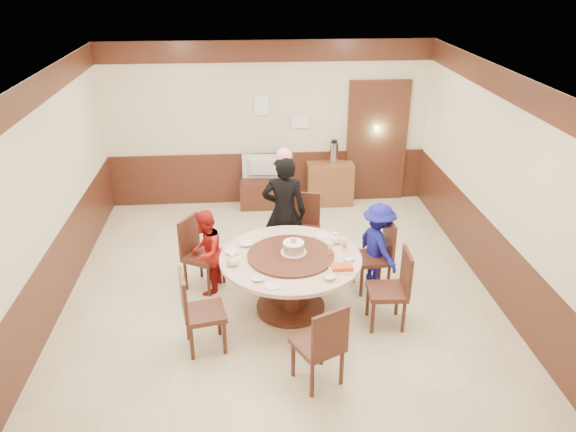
{
  "coord_description": "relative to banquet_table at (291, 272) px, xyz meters",
  "views": [
    {
      "loc": [
        -0.38,
        -6.32,
        4.03
      ],
      "look_at": [
        0.11,
        -0.06,
        1.1
      ],
      "focal_mm": 35.0,
      "sensor_mm": 36.0,
      "label": 1
    }
  ],
  "objects": [
    {
      "name": "chair_0",
      "position": [
        1.12,
        0.41,
        -0.23
      ],
      "size": [
        0.48,
        0.47,
        0.97
      ],
      "rotation": [
        0.0,
        0.0,
        1.65
      ],
      "color": "#431E15",
      "rests_on": "ground"
    },
    {
      "name": "side_cabinet",
      "position": [
        0.96,
        3.24,
        -0.16
      ],
      "size": [
        0.8,
        0.4,
        0.75
      ],
      "primitive_type": "cube",
      "color": "brown",
      "rests_on": "ground"
    },
    {
      "name": "notice_right",
      "position": [
        0.44,
        3.41,
        0.92
      ],
      "size": [
        0.3,
        0.0,
        0.22
      ],
      "primitive_type": "cube",
      "color": "white",
      "rests_on": "room"
    },
    {
      "name": "bottle_0",
      "position": [
        0.48,
        -0.0,
        0.3
      ],
      "size": [
        0.06,
        0.06,
        0.16
      ],
      "primitive_type": "cylinder",
      "color": "white",
      "rests_on": "banquet_table"
    },
    {
      "name": "thermos",
      "position": [
        1.02,
        3.24,
        0.41
      ],
      "size": [
        0.15,
        0.15,
        0.38
      ],
      "primitive_type": "cylinder",
      "color": "silver",
      "rests_on": "side_cabinet"
    },
    {
      "name": "saucer_near",
      "position": [
        -0.25,
        -0.65,
        0.22
      ],
      "size": [
        0.18,
        0.18,
        0.01
      ],
      "primitive_type": "cylinder",
      "color": "white",
      "rests_on": "banquet_table"
    },
    {
      "name": "saucer_far",
      "position": [
        0.45,
        0.5,
        0.22
      ],
      "size": [
        0.18,
        0.18,
        0.01
      ],
      "primitive_type": "cylinder",
      "color": "white",
      "rests_on": "banquet_table"
    },
    {
      "name": "teapot_right",
      "position": [
        0.59,
        0.29,
        0.28
      ],
      "size": [
        0.17,
        0.15,
        0.13
      ],
      "primitive_type": "ellipsoid",
      "color": "white",
      "rests_on": "banquet_table"
    },
    {
      "name": "person_blue",
      "position": [
        1.18,
        0.49,
        0.05
      ],
      "size": [
        0.67,
        0.86,
        1.18
      ],
      "primitive_type": "imported",
      "rotation": [
        0.0,
        0.0,
        1.92
      ],
      "color": "navy",
      "rests_on": "ground"
    },
    {
      "name": "shrimp_platter",
      "position": [
        0.56,
        -0.37,
        0.24
      ],
      "size": [
        0.3,
        0.2,
        0.06
      ],
      "color": "white",
      "rests_on": "banquet_table"
    },
    {
      "name": "birthday_cake",
      "position": [
        0.04,
        0.04,
        0.32
      ],
      "size": [
        0.31,
        0.31,
        0.21
      ],
      "color": "white",
      "rests_on": "banquet_table"
    },
    {
      "name": "bowl_0",
      "position": [
        -0.53,
        0.32,
        0.24
      ],
      "size": [
        0.16,
        0.16,
        0.04
      ],
      "primitive_type": "imported",
      "color": "white",
      "rests_on": "banquet_table"
    },
    {
      "name": "bowl_3",
      "position": [
        0.68,
        -0.15,
        0.24
      ],
      "size": [
        0.13,
        0.13,
        0.04
      ],
      "primitive_type": "imported",
      "color": "white",
      "rests_on": "banquet_table"
    },
    {
      "name": "chair_4",
      "position": [
        0.18,
        -1.33,
        -0.23
      ],
      "size": [
        0.59,
        0.59,
        0.97
      ],
      "rotation": [
        0.0,
        0.0,
        6.75
      ],
      "color": "#431E15",
      "rests_on": "ground"
    },
    {
      "name": "bowl_2",
      "position": [
        -0.41,
        -0.51,
        0.23
      ],
      "size": [
        0.13,
        0.13,
        0.03
      ],
      "primitive_type": "imported",
      "color": "white",
      "rests_on": "banquet_table"
    },
    {
      "name": "chair_5",
      "position": [
        1.12,
        -0.39,
        -0.23
      ],
      "size": [
        0.47,
        0.46,
        0.97
      ],
      "rotation": [
        0.0,
        0.0,
        7.81
      ],
      "color": "#431E15",
      "rests_on": "ground"
    },
    {
      "name": "chair_2",
      "position": [
        -1.11,
        0.64,
        -0.23
      ],
      "size": [
        0.61,
        0.6,
        0.97
      ],
      "rotation": [
        0.0,
        0.0,
        4.19
      ],
      "color": "#431E15",
      "rests_on": "ground"
    },
    {
      "name": "chair_3",
      "position": [
        -1.03,
        -0.67,
        -0.23
      ],
      "size": [
        0.53,
        0.52,
        0.97
      ],
      "rotation": [
        0.0,
        0.0,
        4.91
      ],
      "color": "#431E15",
      "rests_on": "ground"
    },
    {
      "name": "teapot_left",
      "position": [
        -0.69,
        -0.15,
        0.28
      ],
      "size": [
        0.17,
        0.15,
        0.13
      ],
      "primitive_type": "ellipsoid",
      "color": "white",
      "rests_on": "banquet_table"
    },
    {
      "name": "room",
      "position": [
        -0.1,
        0.47,
        0.55
      ],
      "size": [
        6.0,
        6.04,
        2.84
      ],
      "color": "beige",
      "rests_on": "ground"
    },
    {
      "name": "bowl_4",
      "position": [
        -0.7,
        0.14,
        0.24
      ],
      "size": [
        0.16,
        0.16,
        0.04
      ],
      "primitive_type": "imported",
      "color": "white",
      "rests_on": "banquet_table"
    },
    {
      "name": "tv_stand",
      "position": [
        -0.2,
        3.21,
        -0.28
      ],
      "size": [
        0.85,
        0.45,
        0.5
      ],
      "primitive_type": "cube",
      "color": "#431E15",
      "rests_on": "ground"
    },
    {
      "name": "person_standing",
      "position": [
        0.0,
        1.09,
        0.3
      ],
      "size": [
        0.65,
        0.48,
        1.66
      ],
      "primitive_type": "imported",
      "rotation": [
        0.0,
        0.0,
        3.0
      ],
      "color": "black",
      "rests_on": "ground"
    },
    {
      "name": "chair_1",
      "position": [
        0.29,
        1.26,
        -0.23
      ],
      "size": [
        0.54,
        0.55,
        0.97
      ],
      "rotation": [
        0.0,
        0.0,
        2.87
      ],
      "color": "#431E15",
      "rests_on": "ground"
    },
    {
      "name": "bowl_1",
      "position": [
        0.39,
        -0.54,
        0.24
      ],
      "size": [
        0.15,
        0.15,
        0.05
      ],
      "primitive_type": "imported",
      "color": "white",
      "rests_on": "banquet_table"
    },
    {
      "name": "person_red",
      "position": [
        -1.05,
        0.52,
        0.03
      ],
      "size": [
        0.53,
        0.63,
        1.14
      ],
      "primitive_type": "imported",
      "rotation": [
        0.0,
        0.0,
        4.51
      ],
      "color": "#A81916",
      "rests_on": "ground"
    },
    {
      "name": "bottle_1",
      "position": [
        0.67,
        0.09,
        0.3
      ],
      "size": [
        0.06,
        0.06,
        0.16
      ],
      "primitive_type": "cylinder",
      "color": "white",
      "rests_on": "banquet_table"
    },
    {
      "name": "television",
      "position": [
        -0.2,
        3.21,
        0.18
      ],
      "size": [
        0.76,
        0.16,
        0.43
      ],
      "primitive_type": "imported",
      "rotation": [
        0.0,
        0.0,
        3.06
      ],
      "color": "gray",
      "rests_on": "tv_stand"
    },
    {
      "name": "banquet_table",
      "position": [
        0.0,
        0.0,
        0.0
      ],
      "size": [
        1.71,
        1.71,
        0.78
      ],
      "color": "#431E15",
      "rests_on": "ground"
    },
    {
      "name": "notice_left",
      "position": [
        -0.21,
        3.41,
        1.22
      ],
      "size": [
        0.25,
        0.0,
        0.35
      ],
      "primitive_type": "cube",
      "color": "white",
      "rests_on": "room"
    }
  ]
}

